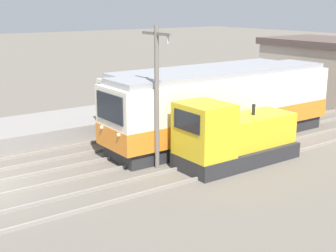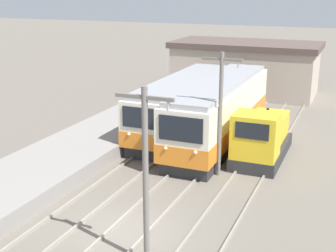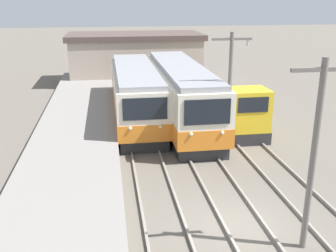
{
  "view_description": "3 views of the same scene",
  "coord_description": "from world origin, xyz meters",
  "px_view_note": "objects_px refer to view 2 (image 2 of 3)",
  "views": [
    {
      "loc": [
        17.87,
        -4.16,
        7.03
      ],
      "look_at": [
        0.31,
        8.49,
        1.38
      ],
      "focal_mm": 50.0,
      "sensor_mm": 36.0,
      "label": 1
    },
    {
      "loc": [
        7.84,
        -14.37,
        9.16
      ],
      "look_at": [
        -1.49,
        7.91,
        1.93
      ],
      "focal_mm": 50.0,
      "sensor_mm": 36.0,
      "label": 2
    },
    {
      "loc": [
        -4.35,
        -11.81,
        7.8
      ],
      "look_at": [
        -1.48,
        6.68,
        1.64
      ],
      "focal_mm": 42.0,
      "sensor_mm": 36.0,
      "label": 3
    }
  ],
  "objects_px": {
    "catenary_mast_mid": "(221,110)",
    "catenary_mast_near": "(146,170)",
    "commuter_train_center": "(221,113)",
    "shunting_locomotive": "(262,138)",
    "commuter_train_left": "(183,107)"
  },
  "relations": [
    {
      "from": "catenary_mast_mid",
      "to": "catenary_mast_near",
      "type": "bearing_deg",
      "value": -90.0
    },
    {
      "from": "shunting_locomotive",
      "to": "commuter_train_center",
      "type": "bearing_deg",
      "value": 144.05
    },
    {
      "from": "commuter_train_center",
      "to": "shunting_locomotive",
      "type": "bearing_deg",
      "value": -35.95
    },
    {
      "from": "commuter_train_center",
      "to": "catenary_mast_mid",
      "type": "bearing_deg",
      "value": -73.98
    },
    {
      "from": "commuter_train_left",
      "to": "catenary_mast_near",
      "type": "relative_size",
      "value": 2.01
    },
    {
      "from": "commuter_train_left",
      "to": "shunting_locomotive",
      "type": "distance_m",
      "value": 6.62
    },
    {
      "from": "catenary_mast_near",
      "to": "shunting_locomotive",
      "type": "bearing_deg",
      "value": 82.66
    },
    {
      "from": "commuter_train_center",
      "to": "commuter_train_left",
      "type": "bearing_deg",
      "value": 160.8
    },
    {
      "from": "commuter_train_left",
      "to": "catenary_mast_mid",
      "type": "height_order",
      "value": "catenary_mast_mid"
    },
    {
      "from": "commuter_train_center",
      "to": "catenary_mast_near",
      "type": "relative_size",
      "value": 2.19
    },
    {
      "from": "commuter_train_center",
      "to": "catenary_mast_mid",
      "type": "relative_size",
      "value": 2.19
    },
    {
      "from": "catenary_mast_near",
      "to": "catenary_mast_mid",
      "type": "xyz_separation_m",
      "value": [
        0.0,
        8.5,
        0.0
      ]
    },
    {
      "from": "catenary_mast_near",
      "to": "commuter_train_left",
      "type": "bearing_deg",
      "value": 106.3
    },
    {
      "from": "commuter_train_center",
      "to": "shunting_locomotive",
      "type": "height_order",
      "value": "commuter_train_center"
    },
    {
      "from": "catenary_mast_near",
      "to": "catenary_mast_mid",
      "type": "height_order",
      "value": "same"
    }
  ]
}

